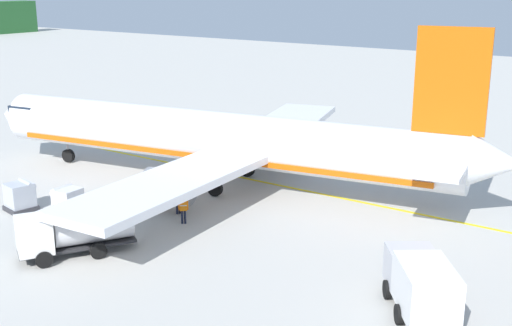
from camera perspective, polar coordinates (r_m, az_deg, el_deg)
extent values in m
cylinder|color=white|center=(47.93, -3.73, 2.25)|extent=(9.83, 36.12, 3.80)
cone|color=white|center=(59.43, -20.23, 3.93)|extent=(3.96, 2.98, 3.61)
cone|color=white|center=(42.29, 20.25, 0.03)|extent=(3.72, 3.70, 3.23)
cube|color=#192333|center=(57.75, -18.75, 4.62)|extent=(3.59, 2.91, 0.60)
cube|color=white|center=(39.54, -7.53, -1.77)|extent=(16.28, 5.83, 0.50)
cylinder|color=slate|center=(43.03, -7.54, -2.00)|extent=(2.71, 3.53, 2.20)
cube|color=white|center=(55.28, 2.68, 3.36)|extent=(16.70, 8.96, 0.50)
cylinder|color=slate|center=(53.82, -0.23, 1.73)|extent=(2.71, 3.53, 2.20)
cube|color=#D8590C|center=(41.68, 16.61, 6.82)|extent=(1.10, 4.40, 6.50)
cube|color=white|center=(42.62, 16.12, 0.51)|extent=(10.79, 4.91, 0.24)
cube|color=#D8590C|center=(48.18, -3.70, 1.04)|extent=(9.03, 32.54, 0.36)
cylinder|color=black|center=(56.35, -15.97, 0.61)|extent=(0.53, 1.14, 1.10)
cylinder|color=gray|center=(56.16, -16.03, 1.40)|extent=(0.20, 0.20, 0.50)
cylinder|color=black|center=(45.83, -3.58, -2.21)|extent=(0.53, 1.14, 1.10)
cylinder|color=gray|center=(45.59, -3.59, -1.25)|extent=(0.20, 0.20, 0.50)
cylinder|color=black|center=(50.25, -0.74, -0.57)|extent=(0.53, 1.14, 1.10)
cylinder|color=gray|center=(50.03, -0.75, 0.31)|extent=(0.20, 0.20, 0.50)
cube|color=white|center=(37.03, -18.71, -5.90)|extent=(2.68, 2.81, 1.80)
cube|color=#192333|center=(36.86, -20.07, -5.54)|extent=(1.02, 1.63, 0.94)
cylinder|color=silver|center=(37.38, -13.95, -5.32)|extent=(4.54, 3.71, 1.80)
cube|color=#262628|center=(37.61, -15.20, -6.88)|extent=(6.14, 4.53, 0.16)
cylinder|color=black|center=(36.43, -17.91, -7.98)|extent=(0.92, 0.70, 0.90)
cylinder|color=black|center=(38.46, -18.30, -6.74)|extent=(0.92, 0.70, 0.90)
cylinder|color=black|center=(36.75, -13.52, -7.42)|extent=(0.92, 0.70, 0.90)
cylinder|color=black|center=(38.77, -14.15, -6.23)|extent=(0.92, 0.70, 0.90)
cube|color=silver|center=(32.27, 13.23, -8.71)|extent=(2.75, 2.84, 1.80)
cube|color=#192333|center=(32.88, 12.91, -7.53)|extent=(1.15, 1.54, 0.94)
cube|color=white|center=(29.85, 14.53, -10.53)|extent=(4.19, 3.89, 2.12)
cube|color=#262628|center=(31.13, 13.94, -11.70)|extent=(5.26, 4.42, 0.16)
cylinder|color=black|center=(32.20, 11.32, -10.71)|extent=(0.89, 0.76, 0.90)
cylinder|color=black|center=(32.73, 15.14, -10.51)|extent=(0.89, 0.76, 0.90)
cylinder|color=black|center=(30.13, 12.30, -12.71)|extent=(0.89, 0.76, 0.90)
cylinder|color=black|center=(30.70, 16.39, -12.44)|extent=(0.89, 0.76, 0.90)
cube|color=#333338|center=(43.34, -15.90, -4.42)|extent=(1.75, 1.75, 0.30)
cube|color=silver|center=(43.03, -16.00, -3.20)|extent=(1.54, 1.54, 1.65)
cube|color=silver|center=(43.19, -16.52, -2.24)|extent=(1.51, 0.69, 0.55)
cube|color=#333338|center=(45.76, -19.71, -3.69)|extent=(2.06, 2.06, 0.30)
cube|color=#B2B7C1|center=(45.48, -19.82, -2.61)|extent=(1.82, 1.82, 1.52)
cube|color=#B2B7C1|center=(45.52, -19.27, -1.74)|extent=(0.91, 1.67, 0.57)
cylinder|color=#191E33|center=(42.62, -6.87, -3.90)|extent=(0.14, 0.14, 0.80)
cylinder|color=#191E33|center=(42.69, -6.65, -3.86)|extent=(0.14, 0.14, 0.80)
cube|color=#CCE519|center=(42.43, -6.79, -2.99)|extent=(0.49, 0.38, 0.60)
cube|color=silver|center=(42.42, -6.79, -2.95)|extent=(0.50, 0.40, 0.06)
sphere|color=tan|center=(42.30, -6.81, -2.47)|extent=(0.22, 0.22, 0.22)
cylinder|color=#CCE519|center=(42.31, -7.12, -3.01)|extent=(0.09, 0.09, 0.57)
cylinder|color=#CCE519|center=(42.52, -6.46, -2.90)|extent=(0.09, 0.09, 0.57)
cylinder|color=#191E33|center=(40.91, -6.18, -4.68)|extent=(0.14, 0.14, 0.86)
cylinder|color=#191E33|center=(40.92, -6.43, -4.69)|extent=(0.14, 0.14, 0.86)
cube|color=orange|center=(40.66, -6.33, -3.69)|extent=(0.45, 0.48, 0.64)
cube|color=silver|center=(40.65, -6.34, -3.65)|extent=(0.47, 0.49, 0.06)
sphere|color=tan|center=(40.52, -6.35, -3.10)|extent=(0.23, 0.23, 0.23)
cylinder|color=orange|center=(40.64, -5.95, -3.64)|extent=(0.09, 0.09, 0.61)
cylinder|color=orange|center=(40.65, -6.72, -3.66)|extent=(0.09, 0.09, 0.61)
cube|color=yellow|center=(47.89, 2.76, -2.09)|extent=(0.30, 60.00, 0.01)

